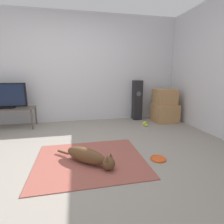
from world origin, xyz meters
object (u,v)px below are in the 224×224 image
Objects in this scene: tv_stand at (8,110)px; tennis_ball_loose_on_carpet at (146,125)px; tennis_ball_near_speaker at (145,123)px; dog at (89,156)px; frisbee at (158,159)px; cardboard_box_lower at (164,113)px; tennis_ball_by_boxes at (144,124)px; tv at (6,96)px; floor_speaker at (137,100)px; cardboard_box_upper at (165,97)px.

tv_stand reaches higher than tennis_ball_loose_on_carpet.
dog is at bearing -131.92° from tennis_ball_near_speaker.
cardboard_box_lower reaches higher than frisbee.
dog reaches higher than tennis_ball_near_speaker.
tennis_ball_by_boxes reaches higher than frisbee.
tv_stand is 3.06m from tennis_ball_near_speaker.
tv_stand is at bearing 141.52° from frisbee.
tv is 3.06m from tennis_ball_by_boxes.
tennis_ball_by_boxes is (-0.63, -0.22, -0.18)m from cardboard_box_lower.
tennis_ball_by_boxes and tennis_ball_near_speaker have the same top height.
tennis_ball_near_speaker is (0.04, -0.48, -0.47)m from floor_speaker.
tennis_ball_loose_on_carpet reaches higher than frisbee.
dog is 3.43× the size of frisbee.
tv is (-2.98, -0.16, 0.20)m from floor_speaker.
cardboard_box_lower is at bearing 41.15° from dog.
dog reaches higher than tennis_ball_loose_on_carpet.
tv is at bearing 172.34° from tennis_ball_by_boxes.
cardboard_box_upper is at bearing 20.72° from tennis_ball_by_boxes.
cardboard_box_upper is 7.27× the size of tennis_ball_loose_on_carpet.
cardboard_box_upper is 3.58m from tv_stand.
cardboard_box_lower is (2.01, 1.75, 0.11)m from dog.
floor_speaker is (-0.59, 0.32, -0.11)m from cardboard_box_upper.
floor_speaker is at bearing 56.12° from dog.
cardboard_box_upper is at bearing 41.56° from dog.
tennis_ball_loose_on_carpet is (-0.61, -0.36, -0.58)m from cardboard_box_upper.
cardboard_box_upper is 0.59× the size of tv.
tv_stand is at bearing 172.39° from tennis_ball_by_boxes.
dog is at bearing -138.85° from cardboard_box_lower.
cardboard_box_lower is 8.39× the size of tennis_ball_loose_on_carpet.
tennis_ball_by_boxes is (-0.62, -0.23, -0.58)m from cardboard_box_upper.
cardboard_box_lower is (1.06, 1.83, 0.20)m from frisbee.
cardboard_box_upper reaches higher than tennis_ball_by_boxes.
tennis_ball_loose_on_carpet is (-0.06, -0.20, 0.00)m from tennis_ball_near_speaker.
floor_speaker is 0.83m from tennis_ball_loose_on_carpet.
tv_stand is (-2.98, -0.16, -0.11)m from floor_speaker.
frisbee is at bearing -119.71° from cardboard_box_upper.
tennis_ball_near_speaker and tennis_ball_loose_on_carpet have the same top height.
floor_speaker is 15.16× the size of tennis_ball_by_boxes.
tennis_ball_loose_on_carpet is (0.44, 1.48, 0.02)m from frisbee.
tv_stand reaches higher than dog.
floor_speaker is 15.16× the size of tennis_ball_loose_on_carpet.
cardboard_box_upper is 0.92m from tennis_ball_loose_on_carpet.
floor_speaker is at bearing 2.99° from tv.
tennis_ball_near_speaker is at bearing 48.27° from tennis_ball_by_boxes.
cardboard_box_upper is 0.44× the size of tv_stand.
dog is at bearing -134.50° from tennis_ball_loose_on_carpet.
cardboard_box_upper is 7.27× the size of tennis_ball_by_boxes.
tv is (-3.58, 0.18, 0.49)m from cardboard_box_lower.
tennis_ball_by_boxes is at bearing -7.61° from tv_stand.
tennis_ball_by_boxes is at bearing 92.45° from tennis_ball_loose_on_carpet.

